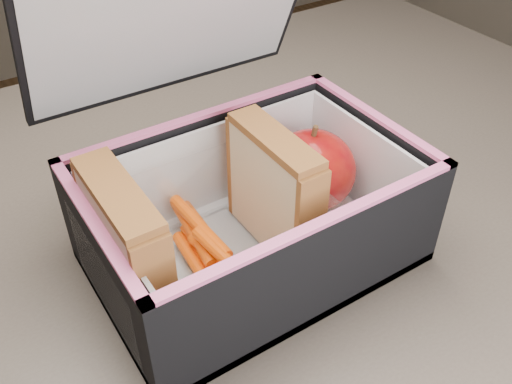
% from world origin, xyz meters
% --- Properties ---
extents(kitchen_table, '(1.20, 0.80, 0.75)m').
position_xyz_m(kitchen_table, '(0.00, 0.00, 0.66)').
color(kitchen_table, brown).
rests_on(kitchen_table, ground).
extents(lunch_bag, '(0.27, 0.25, 0.26)m').
position_xyz_m(lunch_bag, '(0.03, -0.05, 0.81)').
color(lunch_bag, black).
rests_on(lunch_bag, kitchen_table).
extents(plastic_tub, '(0.18, 0.13, 0.07)m').
position_xyz_m(plastic_tub, '(-0.02, -0.05, 0.80)').
color(plastic_tub, white).
rests_on(plastic_tub, lunch_bag).
extents(sandwich_left, '(0.03, 0.10, 0.11)m').
position_xyz_m(sandwich_left, '(-0.08, -0.05, 0.82)').
color(sandwich_left, beige).
rests_on(sandwich_left, plastic_tub).
extents(sandwich_right, '(0.03, 0.10, 0.11)m').
position_xyz_m(sandwich_right, '(0.05, -0.05, 0.82)').
color(sandwich_right, beige).
rests_on(sandwich_right, plastic_tub).
extents(carrot_sticks, '(0.04, 0.15, 0.03)m').
position_xyz_m(carrot_sticks, '(-0.01, -0.05, 0.78)').
color(carrot_sticks, '#EA3700').
rests_on(carrot_sticks, plastic_tub).
extents(paper_napkin, '(0.09, 0.09, 0.01)m').
position_xyz_m(paper_napkin, '(0.11, -0.04, 0.77)').
color(paper_napkin, white).
rests_on(paper_napkin, lunch_bag).
extents(red_apple, '(0.08, 0.08, 0.09)m').
position_xyz_m(red_apple, '(0.10, -0.03, 0.81)').
color(red_apple, maroon).
rests_on(red_apple, paper_napkin).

